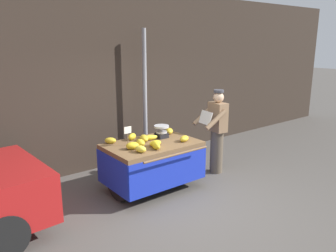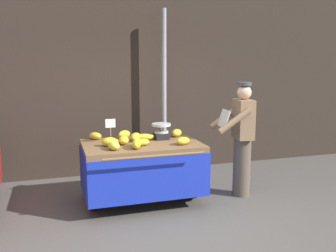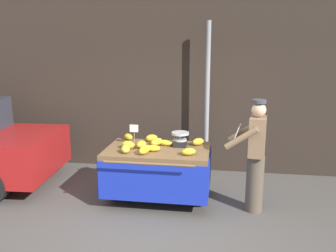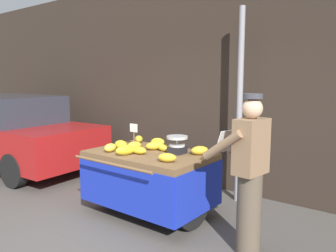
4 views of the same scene
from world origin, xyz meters
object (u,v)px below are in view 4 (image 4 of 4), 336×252
Objects in this scene: banana_bunch_9 at (200,150)px; street_pole at (239,107)px; weighing_scale at (177,145)px; banana_bunch_1 at (139,150)px; banana_bunch_3 at (110,148)px; banana_bunch_6 at (163,148)px; banana_bunch_2 at (158,142)px; banana_bunch_4 at (134,146)px; vendor_person at (249,174)px; parked_car at (14,132)px; price_sign at (134,130)px; banana_bunch_5 at (121,145)px; banana_bunch_8 at (126,150)px; banana_bunch_7 at (155,146)px; banana_bunch_0 at (139,139)px; banana_cart at (150,169)px; banana_bunch_10 at (167,158)px.

street_pole is at bearing 84.90° from banana_bunch_9.
banana_bunch_1 is (-0.38, -0.33, -0.07)m from weighing_scale.
banana_bunch_6 is at bearing 41.63° from banana_bunch_3.
banana_bunch_4 is at bearing -101.87° from banana_bunch_2.
banana_bunch_6 is (-0.60, -1.07, -0.52)m from street_pole.
vendor_person is 0.43× the size of parked_car.
price_sign is 0.48m from banana_bunch_3.
banana_bunch_6 is at bearing 25.19° from banana_bunch_5.
banana_bunch_4 is 0.21m from banana_bunch_5.
banana_bunch_3 is 0.70× the size of banana_bunch_8.
street_pole is 1.40m from banana_bunch_7.
parked_car is (-3.32, -0.27, -0.18)m from banana_bunch_0.
banana_bunch_8 is (-0.24, -0.48, 0.02)m from banana_bunch_6.
banana_bunch_3 reaches higher than banana_bunch_0.
banana_bunch_5 reaches higher than banana_bunch_4.
banana_bunch_8 is (-0.09, -0.48, 0.01)m from banana_bunch_7.
banana_cart is at bearing -36.06° from banana_bunch_0.
banana_bunch_10 reaches higher than banana_bunch_1.
banana_bunch_0 is 3.33m from parked_car.
banana_bunch_3 is at bearing -126.35° from street_pole.
street_pole is 1.69m from vendor_person.
banana_bunch_5 is at bearing 178.64° from vendor_person.
weighing_scale is 0.51m from banana_bunch_1.
banana_cart is 0.52m from banana_bunch_2.
banana_bunch_2 is 0.98× the size of banana_bunch_3.
banana_bunch_3 reaches higher than banana_bunch_1.
banana_bunch_4 is 0.82m from banana_bunch_10.
banana_cart is at bearing -2.40° from parked_car.
price_sign is at bearing -173.20° from banana_bunch_7.
banana_cart is at bearing -154.66° from banana_bunch_9.
banana_bunch_7 is (0.21, 0.20, -0.00)m from banana_bunch_4.
banana_bunch_9 is (0.87, 0.31, -0.00)m from banana_bunch_4.
banana_bunch_3 is at bearing -85.16° from banana_bunch_5.
banana_bunch_1 is (-0.74, -1.41, -0.52)m from street_pole.
parked_car is at bearing -178.39° from banana_bunch_9.
banana_cart is 0.79m from banana_bunch_0.
banana_bunch_0 is 0.93× the size of banana_bunch_10.
banana_bunch_4 is at bearing 57.40° from banana_bunch_3.
banana_bunch_2 is (-0.17, 0.38, 0.30)m from banana_cart.
price_sign reaches higher than weighing_scale.
street_pole is 1.61m from banana_bunch_0.
banana_bunch_10 is at bearing -67.98° from weighing_scale.
street_pole is 13.04× the size of banana_bunch_5.
banana_bunch_7 is at bearing -170.16° from banana_bunch_9.
parked_car reaches higher than weighing_scale.
banana_bunch_3 is at bearing -138.37° from banana_bunch_6.
banana_bunch_4 reaches higher than banana_bunch_7.
weighing_scale is 1.20× the size of banana_bunch_9.
banana_bunch_5 is (-1.16, -1.33, -0.51)m from street_pole.
banana_bunch_5 is 0.75× the size of banana_bunch_8.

